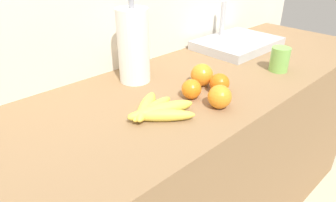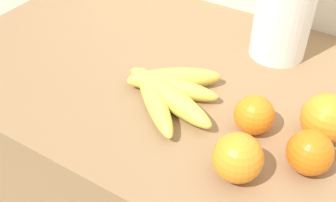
% 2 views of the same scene
% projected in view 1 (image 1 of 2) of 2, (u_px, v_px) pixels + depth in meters
% --- Properties ---
extents(counter, '(1.85, 0.63, 0.86)m').
position_uv_depth(counter, '(208.00, 157.00, 1.43)').
color(counter, olive).
rests_on(counter, ground).
extents(wall_back, '(2.25, 0.06, 1.30)m').
position_uv_depth(wall_back, '(160.00, 92.00, 1.55)').
color(wall_back, silver).
rests_on(wall_back, ground).
extents(banana_bunch, '(0.22, 0.22, 0.04)m').
position_uv_depth(banana_bunch, '(156.00, 110.00, 0.92)').
color(banana_bunch, '#E1CB4C').
rests_on(banana_bunch, counter).
extents(orange_center, '(0.07, 0.07, 0.07)m').
position_uv_depth(orange_center, '(219.00, 83.00, 1.06)').
color(orange_center, orange).
rests_on(orange_center, counter).
extents(orange_back_right, '(0.08, 0.08, 0.08)m').
position_uv_depth(orange_back_right, '(220.00, 97.00, 0.96)').
color(orange_back_right, orange).
rests_on(orange_back_right, counter).
extents(orange_right, '(0.08, 0.08, 0.08)m').
position_uv_depth(orange_right, '(202.00, 75.00, 1.11)').
color(orange_right, orange).
rests_on(orange_right, counter).
extents(orange_back_left, '(0.07, 0.07, 0.07)m').
position_uv_depth(orange_back_left, '(191.00, 89.00, 1.02)').
color(orange_back_left, orange).
rests_on(orange_back_left, counter).
extents(paper_towel_roll, '(0.12, 0.12, 0.30)m').
position_uv_depth(paper_towel_roll, '(134.00, 46.00, 1.11)').
color(paper_towel_roll, white).
rests_on(paper_towel_roll, counter).
extents(sink_basin, '(0.41, 0.30, 0.21)m').
position_uv_depth(sink_basin, '(237.00, 43.00, 1.52)').
color(sink_basin, '#B7BABF').
rests_on(sink_basin, counter).
extents(mug, '(0.08, 0.08, 0.10)m').
position_uv_depth(mug, '(280.00, 59.00, 1.23)').
color(mug, '#80BF56').
rests_on(mug, counter).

